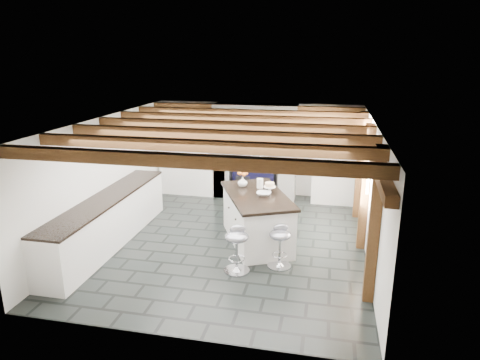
% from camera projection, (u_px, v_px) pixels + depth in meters
% --- Properties ---
extents(ground, '(6.00, 6.00, 0.00)m').
position_uv_depth(ground, '(231.00, 240.00, 8.22)').
color(ground, black).
rests_on(ground, ground).
extents(room_shell, '(6.00, 6.03, 6.00)m').
position_uv_depth(room_shell, '(218.00, 167.00, 9.36)').
color(room_shell, white).
rests_on(room_shell, ground).
extents(range_cooker, '(1.00, 0.63, 0.99)m').
position_uv_depth(range_cooker, '(255.00, 179.00, 10.60)').
color(range_cooker, black).
rests_on(range_cooker, ground).
extents(kitchen_island, '(1.72, 2.17, 1.27)m').
position_uv_depth(kitchen_island, '(257.00, 217.00, 8.03)').
color(kitchen_island, white).
rests_on(kitchen_island, ground).
extents(bar_stool_near, '(0.47, 0.47, 0.74)m').
position_uv_depth(bar_stool_near, '(280.00, 241.00, 7.08)').
color(bar_stool_near, silver).
rests_on(bar_stool_near, ground).
extents(bar_stool_far, '(0.50, 0.50, 0.79)m').
position_uv_depth(bar_stool_far, '(237.00, 244.00, 6.91)').
color(bar_stool_far, silver).
rests_on(bar_stool_far, ground).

